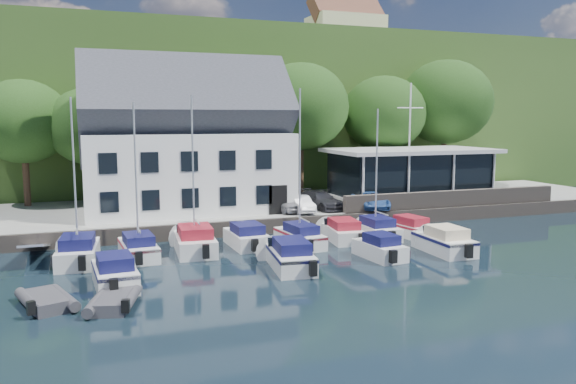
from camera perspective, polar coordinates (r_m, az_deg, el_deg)
name	(u,v)px	position (r m, az deg, el deg)	size (l,w,h in m)	color
ground	(388,273)	(28.20, 10.13, -8.15)	(180.00, 180.00, 0.00)	black
quay	(276,209)	(43.79, -1.24, -1.76)	(60.00, 13.00, 1.00)	gray
quay_face	(306,224)	(37.77, 1.86, -3.25)	(60.00, 0.30, 1.00)	#5C524A
hillside	(183,115)	(86.60, -10.64, 7.69)	(160.00, 75.00, 16.00)	#2E4B1C
field_patch	(222,66)	(96.37, -6.70, 12.59)	(50.00, 30.00, 0.30)	#4C5B2D
farmhouse	(345,30)	(84.42, 5.83, 16.03)	(10.40, 7.00, 8.20)	beige
harbor_building	(187,149)	(40.63, -10.25, 4.29)	(14.40, 8.20, 8.70)	white
club_pavilion	(410,174)	(46.76, 12.25, 1.82)	(13.20, 7.20, 4.10)	black
seawall	(454,198)	(43.70, 16.49, -0.63)	(18.00, 0.50, 1.20)	#5C524A
gangway	(37,258)	(33.53, -24.18, -6.18)	(1.20, 6.00, 1.40)	silver
car_silver	(283,203)	(39.59, -0.55, -1.09)	(1.50, 3.72, 1.27)	#ACADB1
car_white	(301,204)	(39.41, 1.30, -1.21)	(1.21, 3.48, 1.15)	silver
car_dgrey	(319,200)	(40.84, 3.18, -0.80)	(1.83, 4.50, 1.31)	#2B2A2F
car_blue	(370,200)	(41.27, 8.36, -0.78)	(1.52, 3.84, 1.31)	#325899
flagpole	(409,145)	(43.12, 12.22, 4.71)	(2.19, 0.20, 9.15)	white
tree_0	(24,143)	(46.12, -25.22, 4.51)	(6.88, 6.88, 9.41)	#1B3810
tree_1	(92,147)	(45.02, -19.32, 4.38)	(6.47, 6.47, 8.84)	#1B3810
tree_2	(224,128)	(45.99, -6.52, 6.50)	(8.46, 8.46, 11.56)	#1B3810
tree_3	(301,129)	(47.96, 1.32, 6.38)	(8.20, 8.20, 11.20)	#1B3810
tree_4	(383,133)	(52.01, 9.67, 5.90)	(7.58, 7.58, 10.36)	#1B3810
tree_5	(445,124)	(55.79, 15.64, 6.69)	(8.80, 8.80, 12.03)	#1B3810
boat_r1_0	(74,175)	(30.84, -20.89, 1.62)	(2.08, 6.10, 9.31)	silver
boat_r1_1	(136,181)	(31.05, -15.18, 1.07)	(1.88, 5.67, 8.42)	silver
boat_r1_2	(193,169)	(31.70, -9.63, 2.34)	(2.27, 6.42, 9.51)	silver
boat_r1_3	(246,235)	(33.36, -4.25, -4.35)	(2.04, 5.44, 1.42)	silver
boat_r1_4	(300,175)	(32.91, 1.20, 1.69)	(1.72, 5.92, 8.44)	silver
boat_r1_5	(342,229)	(35.13, 5.52, -3.81)	(1.94, 5.77, 1.36)	silver
boat_r1_6	(377,171)	(35.49, 8.98, 2.09)	(1.92, 5.63, 8.51)	silver
boat_r1_7	(409,226)	(36.91, 12.19, -3.40)	(1.65, 5.47, 1.35)	silver
boat_r2_0	(115,270)	(26.60, -17.18, -7.62)	(1.90, 5.24, 1.53)	silver
boat_r2_2	(290,253)	(28.60, 0.19, -6.25)	(2.01, 6.37, 1.50)	silver
boat_r2_3	(380,246)	(30.96, 9.29, -5.40)	(1.74, 4.66, 1.38)	silver
boat_r2_4	(444,239)	(32.99, 15.56, -4.65)	(2.08, 5.69, 1.52)	silver
dinghy_0	(47,298)	(24.94, -23.32, -9.89)	(1.85, 3.08, 0.72)	#39383D
dinghy_1	(114,299)	(23.98, -17.26, -10.32)	(1.81, 3.01, 0.70)	#39383D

